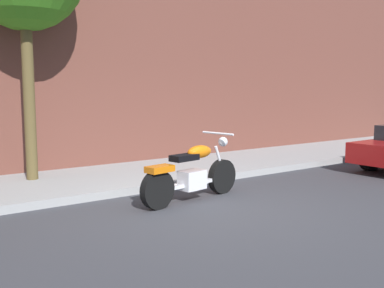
{
  "coord_description": "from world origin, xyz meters",
  "views": [
    {
      "loc": [
        -4.23,
        -5.47,
        1.87
      ],
      "look_at": [
        0.16,
        0.61,
        0.96
      ],
      "focal_mm": 42.8,
      "sensor_mm": 36.0,
      "label": 1
    }
  ],
  "objects": [
    {
      "name": "sidewalk",
      "position": [
        0.0,
        2.81,
        0.07
      ],
      "size": [
        23.22,
        2.54,
        0.14
      ],
      "primitive_type": "cube",
      "color": "#969696",
      "rests_on": "ground"
    },
    {
      "name": "ground_plane",
      "position": [
        0.0,
        0.0,
        0.0
      ],
      "size": [
        60.0,
        60.0,
        0.0
      ],
      "primitive_type": "plane",
      "color": "#38383D"
    },
    {
      "name": "motorcycle",
      "position": [
        0.16,
        0.61,
        0.44
      ],
      "size": [
        2.13,
        0.73,
        1.11
      ],
      "color": "black",
      "rests_on": "ground"
    }
  ]
}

